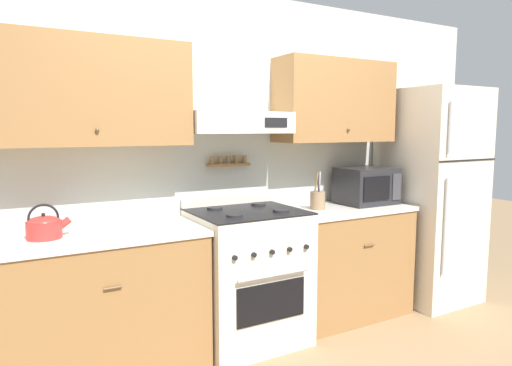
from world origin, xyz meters
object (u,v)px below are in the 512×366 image
(utensil_crock, at_px, (318,200))
(tea_kettle, at_px, (45,226))
(refrigerator, at_px, (430,195))
(stove_range, at_px, (247,276))
(microwave, at_px, (366,186))

(utensil_crock, bearing_deg, tea_kettle, -180.00)
(refrigerator, height_order, tea_kettle, refrigerator)
(stove_range, height_order, utensil_crock, utensil_crock)
(tea_kettle, xyz_separation_m, microwave, (2.49, 0.02, 0.08))
(refrigerator, xyz_separation_m, microwave, (-0.66, 0.10, 0.12))
(stove_range, bearing_deg, utensil_crock, 4.00)
(stove_range, distance_m, tea_kettle, 1.40)
(refrigerator, height_order, microwave, refrigerator)
(stove_range, xyz_separation_m, microwave, (1.18, 0.06, 0.58))
(stove_range, distance_m, refrigerator, 1.90)
(stove_range, height_order, refrigerator, refrigerator)
(microwave, bearing_deg, utensil_crock, -178.06)
(refrigerator, distance_m, utensil_crock, 1.19)
(stove_range, bearing_deg, refrigerator, -1.19)
(stove_range, xyz_separation_m, tea_kettle, (-1.31, 0.05, 0.49))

